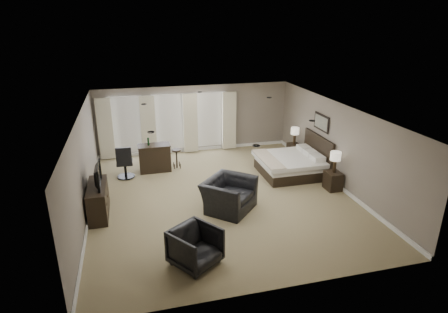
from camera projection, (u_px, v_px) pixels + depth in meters
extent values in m
cube|color=#887B56|center=(221.00, 196.00, 11.20)|extent=(7.60, 8.60, 0.04)
cube|color=silver|center=(221.00, 111.00, 10.29)|extent=(7.60, 8.60, 0.04)
cube|color=gray|center=(195.00, 119.00, 14.60)|extent=(7.50, 0.04, 2.60)
cube|color=gray|center=(276.00, 233.00, 6.89)|extent=(7.50, 0.04, 2.60)
cube|color=gray|center=(83.00, 168.00, 9.87)|extent=(0.04, 8.50, 2.60)
cube|color=gray|center=(338.00, 145.00, 11.62)|extent=(0.04, 8.50, 2.60)
cube|color=silver|center=(126.00, 125.00, 13.96)|extent=(1.15, 0.04, 2.05)
cube|color=silver|center=(169.00, 122.00, 14.33)|extent=(1.15, 0.04, 2.05)
cube|color=silver|center=(210.00, 120.00, 14.71)|extent=(1.15, 0.04, 2.05)
cube|color=beige|center=(105.00, 129.00, 13.70)|extent=(0.55, 0.12, 2.30)
cube|color=beige|center=(148.00, 126.00, 14.06)|extent=(0.55, 0.12, 2.30)
cube|color=beige|center=(190.00, 123.00, 14.43)|extent=(0.55, 0.12, 2.30)
cube|color=beige|center=(229.00, 121.00, 14.80)|extent=(0.55, 0.12, 2.30)
cube|color=silver|center=(288.00, 156.00, 12.52)|extent=(2.04, 1.95, 1.30)
cube|color=black|center=(333.00, 181.00, 11.54)|extent=(0.43, 0.52, 0.57)
cube|color=black|center=(294.00, 151.00, 14.18)|extent=(0.41, 0.50, 0.54)
cube|color=beige|center=(335.00, 162.00, 11.33)|extent=(0.32, 0.32, 0.66)
cube|color=beige|center=(295.00, 136.00, 13.97)|extent=(0.31, 0.31, 0.64)
cube|color=slate|center=(321.00, 122.00, 12.40)|extent=(0.04, 0.96, 0.56)
cube|color=black|center=(98.00, 200.00, 10.00)|extent=(0.48, 1.48, 0.86)
imported|color=black|center=(96.00, 183.00, 9.83)|extent=(0.57, 1.00, 0.13)
imported|color=black|center=(229.00, 190.00, 10.23)|extent=(1.57, 1.59, 1.18)
imported|color=black|center=(195.00, 245.00, 7.95)|extent=(1.24, 1.23, 0.94)
cube|color=black|center=(155.00, 158.00, 12.88)|extent=(1.10, 0.57, 0.96)
cube|color=black|center=(155.00, 154.00, 13.48)|extent=(0.49, 0.49, 0.79)
cube|color=black|center=(177.00, 159.00, 13.19)|extent=(0.37, 0.37, 0.69)
cube|color=black|center=(125.00, 162.00, 12.31)|extent=(0.59, 0.59, 1.13)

